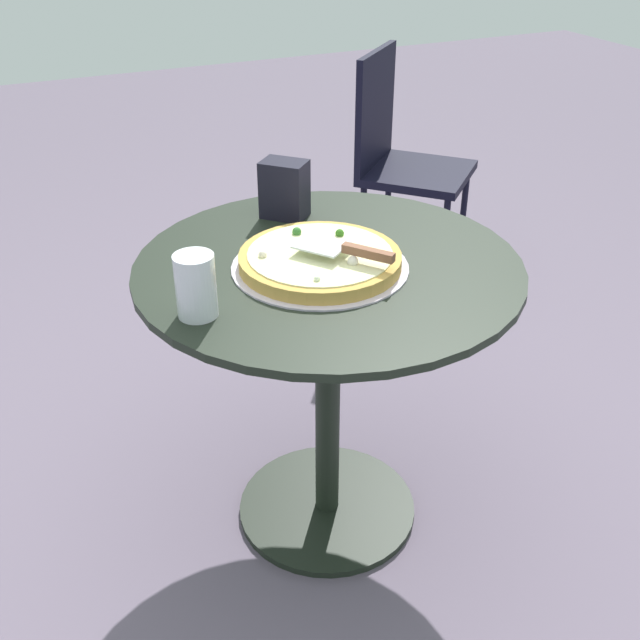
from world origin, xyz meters
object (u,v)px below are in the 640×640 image
pizza_on_tray (320,260)px  drinking_cup (196,286)px  patio_table (328,339)px  patio_chair_far (400,153)px  napkin_dispenser (285,189)px  pizza_server (346,249)px

pizza_on_tray → drinking_cup: bearing=105.9°
patio_table → patio_chair_far: size_ratio=0.94×
pizza_on_tray → napkin_dispenser: 0.29m
napkin_dispenser → pizza_on_tray: bearing=-52.0°
patio_table → pizza_server: pizza_server is taller
pizza_server → patio_chair_far: (1.12, -0.78, -0.25)m
napkin_dispenser → patio_chair_far: bearing=91.1°
patio_table → napkin_dispenser: size_ratio=6.07×
drinking_cup → patio_chair_far: size_ratio=0.14×
pizza_on_tray → patio_table: bearing=-63.6°
napkin_dispenser → patio_table: bearing=-46.9°
pizza_on_tray → patio_chair_far: (1.07, -0.82, -0.21)m
patio_table → patio_chair_far: bearing=-36.8°
pizza_server → patio_chair_far: size_ratio=0.23×
pizza_on_tray → drinking_cup: drinking_cup is taller
drinking_cup → napkin_dispenser: napkin_dispenser is taller
pizza_server → napkin_dispenser: bearing=-0.6°
patio_table → drinking_cup: 0.41m
pizza_server → napkin_dispenser: napkin_dispenser is taller
drinking_cup → patio_chair_far: patio_chair_far is taller
patio_table → napkin_dispenser: (0.27, -0.01, 0.26)m
patio_chair_far → pizza_server: bearing=145.0°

